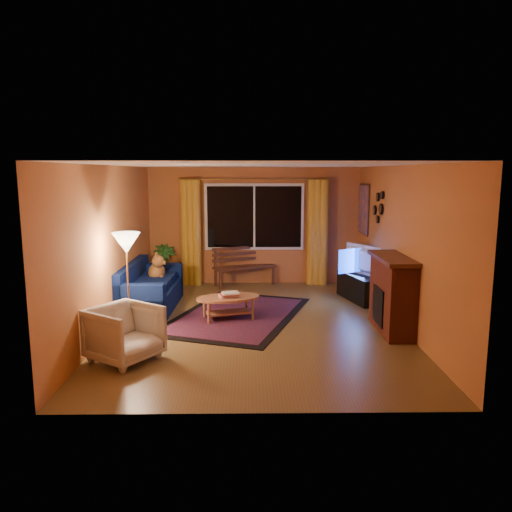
{
  "coord_description": "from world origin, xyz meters",
  "views": [
    {
      "loc": [
        -0.11,
        -7.68,
        2.4
      ],
      "look_at": [
        0.0,
        0.3,
        1.05
      ],
      "focal_mm": 35.0,
      "sensor_mm": 36.0,
      "label": 1
    }
  ],
  "objects_px": {
    "bench": "(245,276)",
    "armchair": "(125,331)",
    "sofa": "(150,286)",
    "floor_lamp": "(128,285)",
    "tv_console": "(359,288)",
    "coffee_table": "(228,308)"
  },
  "relations": [
    {
      "from": "bench",
      "to": "armchair",
      "type": "bearing_deg",
      "value": -131.96
    },
    {
      "from": "floor_lamp",
      "to": "armchair",
      "type": "bearing_deg",
      "value": -80.02
    },
    {
      "from": "sofa",
      "to": "tv_console",
      "type": "bearing_deg",
      "value": 9.51
    },
    {
      "from": "sofa",
      "to": "floor_lamp",
      "type": "relative_size",
      "value": 1.3
    },
    {
      "from": "sofa",
      "to": "tv_console",
      "type": "distance_m",
      "value": 3.88
    },
    {
      "from": "armchair",
      "to": "floor_lamp",
      "type": "height_order",
      "value": "floor_lamp"
    },
    {
      "from": "bench",
      "to": "sofa",
      "type": "height_order",
      "value": "sofa"
    },
    {
      "from": "armchair",
      "to": "coffee_table",
      "type": "height_order",
      "value": "armchair"
    },
    {
      "from": "armchair",
      "to": "floor_lamp",
      "type": "relative_size",
      "value": 0.51
    },
    {
      "from": "bench",
      "to": "sofa",
      "type": "bearing_deg",
      "value": -154.85
    },
    {
      "from": "bench",
      "to": "sofa",
      "type": "xyz_separation_m",
      "value": [
        -1.66,
        -1.84,
        0.21
      ]
    },
    {
      "from": "armchair",
      "to": "tv_console",
      "type": "relative_size",
      "value": 0.67
    },
    {
      "from": "armchair",
      "to": "floor_lamp",
      "type": "xyz_separation_m",
      "value": [
        -0.17,
        0.97,
        0.38
      ]
    },
    {
      "from": "sofa",
      "to": "tv_console",
      "type": "height_order",
      "value": "sofa"
    },
    {
      "from": "sofa",
      "to": "armchair",
      "type": "distance_m",
      "value": 2.46
    },
    {
      "from": "floor_lamp",
      "to": "sofa",
      "type": "bearing_deg",
      "value": 89.73
    },
    {
      "from": "coffee_table",
      "to": "floor_lamp",
      "type": "bearing_deg",
      "value": -149.86
    },
    {
      "from": "sofa",
      "to": "floor_lamp",
      "type": "bearing_deg",
      "value": -89.0
    },
    {
      "from": "floor_lamp",
      "to": "tv_console",
      "type": "relative_size",
      "value": 1.32
    },
    {
      "from": "bench",
      "to": "sofa",
      "type": "distance_m",
      "value": 2.49
    },
    {
      "from": "bench",
      "to": "tv_console",
      "type": "distance_m",
      "value": 2.52
    },
    {
      "from": "bench",
      "to": "armchair",
      "type": "distance_m",
      "value": 4.55
    }
  ]
}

